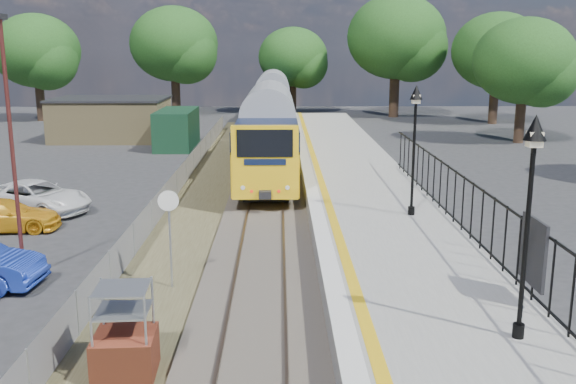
{
  "coord_description": "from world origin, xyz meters",
  "views": [
    {
      "loc": [
        0.59,
        -16.18,
        6.73
      ],
      "look_at": [
        0.87,
        4.86,
        2.0
      ],
      "focal_mm": 40.0,
      "sensor_mm": 36.0,
      "label": 1
    }
  ],
  "objects_px": {
    "speed_sign": "(169,222)",
    "carpark_lamp": "(11,135)",
    "victorian_lamp_south": "(531,176)",
    "brick_plinth": "(124,334)",
    "victorian_lamp_north": "(415,120)",
    "train": "(271,111)",
    "car_white": "(36,197)",
    "car_yellow": "(4,215)"
  },
  "relations": [
    {
      "from": "victorian_lamp_south",
      "to": "speed_sign",
      "type": "relative_size",
      "value": 1.59
    },
    {
      "from": "speed_sign",
      "to": "carpark_lamp",
      "type": "relative_size",
      "value": 0.38
    },
    {
      "from": "train",
      "to": "car_white",
      "type": "height_order",
      "value": "train"
    },
    {
      "from": "carpark_lamp",
      "to": "car_white",
      "type": "xyz_separation_m",
      "value": [
        -2.51,
        7.88,
        -3.66
      ]
    },
    {
      "from": "victorian_lamp_south",
      "to": "brick_plinth",
      "type": "relative_size",
      "value": 2.28
    },
    {
      "from": "car_yellow",
      "to": "brick_plinth",
      "type": "bearing_deg",
      "value": -152.25
    },
    {
      "from": "train",
      "to": "car_yellow",
      "type": "xyz_separation_m",
      "value": [
        -9.8,
        -22.31,
        -1.75
      ]
    },
    {
      "from": "train",
      "to": "speed_sign",
      "type": "relative_size",
      "value": 14.09
    },
    {
      "from": "victorian_lamp_south",
      "to": "car_white",
      "type": "xyz_separation_m",
      "value": [
        -15.1,
        13.98,
        -3.63
      ]
    },
    {
      "from": "car_white",
      "to": "victorian_lamp_south",
      "type": "bearing_deg",
      "value": -109.76
    },
    {
      "from": "victorian_lamp_north",
      "to": "brick_plinth",
      "type": "distance_m",
      "value": 13.1
    },
    {
      "from": "train",
      "to": "car_yellow",
      "type": "height_order",
      "value": "train"
    },
    {
      "from": "victorian_lamp_south",
      "to": "train",
      "type": "relative_size",
      "value": 0.11
    },
    {
      "from": "victorian_lamp_north",
      "to": "brick_plinth",
      "type": "height_order",
      "value": "victorian_lamp_north"
    },
    {
      "from": "speed_sign",
      "to": "car_yellow",
      "type": "bearing_deg",
      "value": 129.3
    },
    {
      "from": "train",
      "to": "carpark_lamp",
      "type": "bearing_deg",
      "value": -104.46
    },
    {
      "from": "victorian_lamp_south",
      "to": "brick_plinth",
      "type": "distance_m",
      "value": 8.79
    },
    {
      "from": "victorian_lamp_south",
      "to": "victorian_lamp_north",
      "type": "xyz_separation_m",
      "value": [
        -0.2,
        10.0,
        0.0
      ]
    },
    {
      "from": "victorian_lamp_south",
      "to": "carpark_lamp",
      "type": "relative_size",
      "value": 0.6
    },
    {
      "from": "carpark_lamp",
      "to": "car_white",
      "type": "distance_m",
      "value": 9.04
    },
    {
      "from": "speed_sign",
      "to": "car_white",
      "type": "height_order",
      "value": "speed_sign"
    },
    {
      "from": "car_yellow",
      "to": "car_white",
      "type": "xyz_separation_m",
      "value": [
        0.2,
        2.73,
        0.07
      ]
    },
    {
      "from": "carpark_lamp",
      "to": "victorian_lamp_south",
      "type": "bearing_deg",
      "value": -25.85
    },
    {
      "from": "victorian_lamp_south",
      "to": "carpark_lamp",
      "type": "height_order",
      "value": "carpark_lamp"
    },
    {
      "from": "car_yellow",
      "to": "train",
      "type": "bearing_deg",
      "value": -28.74
    },
    {
      "from": "victorian_lamp_north",
      "to": "train",
      "type": "relative_size",
      "value": 0.11
    },
    {
      "from": "victorian_lamp_south",
      "to": "train",
      "type": "bearing_deg",
      "value": 99.31
    },
    {
      "from": "car_white",
      "to": "brick_plinth",
      "type": "bearing_deg",
      "value": -130.28
    },
    {
      "from": "victorian_lamp_south",
      "to": "car_yellow",
      "type": "xyz_separation_m",
      "value": [
        -15.3,
        11.25,
        -3.7
      ]
    },
    {
      "from": "victorian_lamp_south",
      "to": "brick_plinth",
      "type": "height_order",
      "value": "victorian_lamp_south"
    },
    {
      "from": "brick_plinth",
      "to": "speed_sign",
      "type": "relative_size",
      "value": 0.7
    },
    {
      "from": "carpark_lamp",
      "to": "brick_plinth",
      "type": "bearing_deg",
      "value": -53.32
    },
    {
      "from": "car_white",
      "to": "speed_sign",
      "type": "bearing_deg",
      "value": -118.26
    },
    {
      "from": "brick_plinth",
      "to": "victorian_lamp_north",
      "type": "bearing_deg",
      "value": 51.24
    },
    {
      "from": "speed_sign",
      "to": "car_white",
      "type": "bearing_deg",
      "value": 118.03
    },
    {
      "from": "victorian_lamp_south",
      "to": "victorian_lamp_north",
      "type": "height_order",
      "value": "same"
    },
    {
      "from": "car_yellow",
      "to": "victorian_lamp_south",
      "type": "bearing_deg",
      "value": -131.36
    },
    {
      "from": "train",
      "to": "victorian_lamp_north",
      "type": "bearing_deg",
      "value": -77.32
    },
    {
      "from": "victorian_lamp_south",
      "to": "brick_plinth",
      "type": "xyz_separation_m",
      "value": [
        -8.13,
        0.12,
        -3.33
      ]
    },
    {
      "from": "victorian_lamp_north",
      "to": "speed_sign",
      "type": "distance_m",
      "value": 9.49
    },
    {
      "from": "train",
      "to": "car_white",
      "type": "relative_size",
      "value": 8.52
    },
    {
      "from": "speed_sign",
      "to": "car_white",
      "type": "xyz_separation_m",
      "value": [
        -7.1,
        8.85,
        -1.32
      ]
    }
  ]
}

